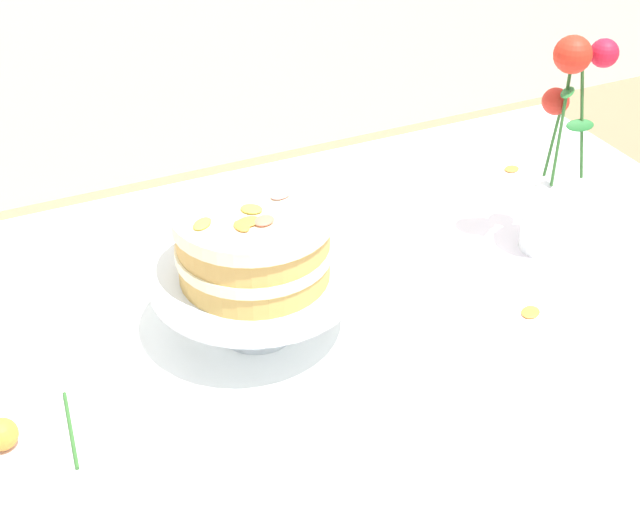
{
  "coord_description": "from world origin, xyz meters",
  "views": [
    {
      "loc": [
        -0.49,
        -0.92,
        1.55
      ],
      "look_at": [
        -0.06,
        0.01,
        0.86
      ],
      "focal_mm": 50.71,
      "sensor_mm": 36.0,
      "label": 1
    }
  ],
  "objects_px": {
    "cake_stand": "(256,285)",
    "layer_cake": "(253,242)",
    "fallen_rose": "(5,434)",
    "flower_vase": "(554,176)",
    "dining_table": "(363,372)"
  },
  "relations": [
    {
      "from": "dining_table",
      "to": "layer_cake",
      "type": "relative_size",
      "value": 6.48
    },
    {
      "from": "dining_table",
      "to": "flower_vase",
      "type": "relative_size",
      "value": 3.84
    },
    {
      "from": "flower_vase",
      "to": "cake_stand",
      "type": "bearing_deg",
      "value": -179.05
    },
    {
      "from": "cake_stand",
      "to": "layer_cake",
      "type": "xyz_separation_m",
      "value": [
        -0.0,
        -0.0,
        0.07
      ]
    },
    {
      "from": "dining_table",
      "to": "layer_cake",
      "type": "bearing_deg",
      "value": 160.63
    },
    {
      "from": "dining_table",
      "to": "layer_cake",
      "type": "distance_m",
      "value": 0.29
    },
    {
      "from": "cake_stand",
      "to": "flower_vase",
      "type": "relative_size",
      "value": 0.8
    },
    {
      "from": "dining_table",
      "to": "fallen_rose",
      "type": "xyz_separation_m",
      "value": [
        -0.51,
        -0.03,
        0.11
      ]
    },
    {
      "from": "flower_vase",
      "to": "fallen_rose",
      "type": "height_order",
      "value": "flower_vase"
    },
    {
      "from": "fallen_rose",
      "to": "flower_vase",
      "type": "bearing_deg",
      "value": 5.68
    },
    {
      "from": "cake_stand",
      "to": "layer_cake",
      "type": "relative_size",
      "value": 1.34
    },
    {
      "from": "dining_table",
      "to": "flower_vase",
      "type": "height_order",
      "value": "flower_vase"
    },
    {
      "from": "flower_vase",
      "to": "fallen_rose",
      "type": "relative_size",
      "value": 2.63
    },
    {
      "from": "layer_cake",
      "to": "flower_vase",
      "type": "distance_m",
      "value": 0.5
    },
    {
      "from": "dining_table",
      "to": "fallen_rose",
      "type": "height_order",
      "value": "fallen_rose"
    }
  ]
}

